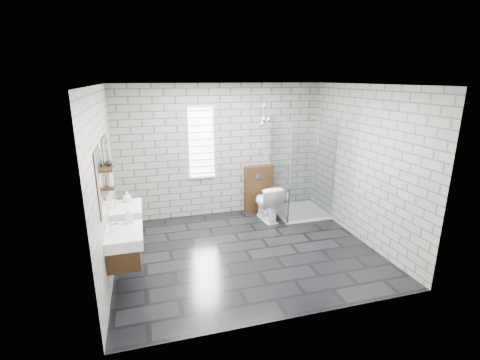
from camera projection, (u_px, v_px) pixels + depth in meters
name	position (u px, v px, depth m)	size (l,w,h in m)	color
floor	(246.00, 251.00, 5.86)	(4.20, 3.60, 0.02)	black
ceiling	(247.00, 84.00, 5.09)	(4.20, 3.60, 0.02)	white
wall_back	(221.00, 151.00, 7.15)	(4.20, 0.02, 2.70)	gray
wall_front	(294.00, 215.00, 3.81)	(4.20, 0.02, 2.70)	gray
wall_left	(104.00, 184.00, 4.92)	(0.02, 3.60, 2.70)	gray
wall_right	(362.00, 164.00, 6.03)	(0.02, 3.60, 2.70)	gray
vanity_left	(121.00, 238.00, 4.61)	(0.47, 0.70, 1.57)	#392311
vanity_right	(124.00, 212.00, 5.50)	(0.47, 0.70, 1.57)	#392311
shelf_lower	(110.00, 187.00, 4.90)	(0.14, 0.30, 0.03)	#392311
shelf_upper	(108.00, 169.00, 4.83)	(0.14, 0.30, 0.03)	#392311
window	(201.00, 143.00, 6.96)	(0.56, 0.05, 1.48)	white
cistern_panel	(258.00, 188.00, 7.50)	(0.60, 0.20, 1.00)	#392311
flush_plate	(260.00, 176.00, 7.31)	(0.18, 0.01, 0.12)	silver
shower_enclosure	(299.00, 193.00, 7.20)	(1.00, 1.00, 2.03)	white
pendant_cluster	(265.00, 117.00, 6.76)	(0.22, 0.22, 0.81)	silver
toilet	(267.00, 202.00, 7.04)	(0.41, 0.72, 0.74)	white
soap_bottle_a	(129.00, 216.00, 4.82)	(0.09, 0.10, 0.21)	#B2B2B2
soap_bottle_b	(127.00, 196.00, 5.66)	(0.14, 0.14, 0.17)	#B2B2B2
soap_bottle_c	(109.00, 178.00, 4.84)	(0.09, 0.09, 0.24)	#B2B2B2
vase	(109.00, 162.00, 4.92)	(0.11, 0.11, 0.11)	#B2B2B2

